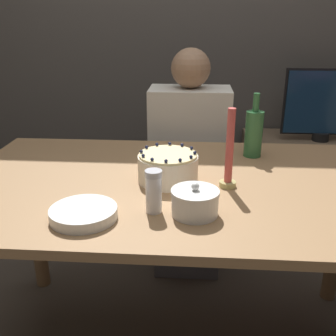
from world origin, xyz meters
The scene contains 11 objects.
wall_behind centered at (0.00, 1.40, 1.30)m, with size 8.00×0.05×2.60m.
dining_table centered at (0.00, 0.00, 0.67)m, with size 1.58×0.92×0.78m.
cake centered at (-0.04, 0.00, 0.83)m, with size 0.21×0.21×0.11m.
sugar_bowl centered at (0.05, -0.24, 0.82)m, with size 0.14×0.14×0.10m.
sugar_shaker centered at (-0.07, -0.24, 0.84)m, with size 0.05×0.05×0.13m.
plate_stack centered at (-0.26, -0.29, 0.80)m, with size 0.19×0.19×0.03m.
candle centered at (0.16, -0.04, 0.89)m, with size 0.06×0.06×0.27m.
bottle centered at (0.28, 0.28, 0.88)m, with size 0.07×0.07×0.26m.
person_man_blue_shirt centered at (0.02, 0.66, 0.51)m, with size 0.40×0.34×1.18m.
side_cabinet centered at (0.81, 1.10, 0.30)m, with size 0.88×0.52×0.61m.
tv_monitor centered at (0.81, 1.10, 0.83)m, with size 0.48×0.10×0.43m.
Camera 1 is at (0.05, -1.26, 1.32)m, focal length 42.00 mm.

